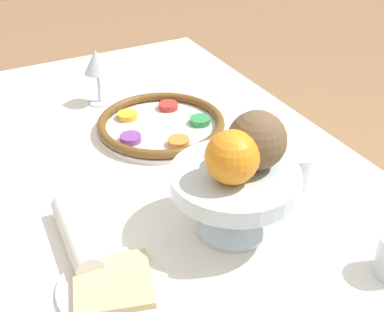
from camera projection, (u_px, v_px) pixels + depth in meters
dining_table at (169, 307)px, 1.24m from camera, size 1.39×0.81×0.72m
seder_plate at (161, 125)px, 1.21m from camera, size 0.29×0.29×0.03m
wine_glass at (96, 65)px, 1.28m from camera, size 0.06×0.06×0.14m
fruit_stand at (235, 184)px, 0.88m from camera, size 0.22×0.22×0.12m
orange_fruit at (232, 157)px, 0.82m from camera, size 0.09×0.09×0.09m
coconut at (257, 140)px, 0.85m from camera, size 0.10×0.10×0.10m
bread_plate at (113, 285)px, 0.80m from camera, size 0.17×0.17×0.02m
napkin_roll at (76, 235)px, 0.88m from camera, size 0.18×0.06×0.04m
cup_near at (296, 169)px, 1.02m from camera, size 0.06×0.06×0.07m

